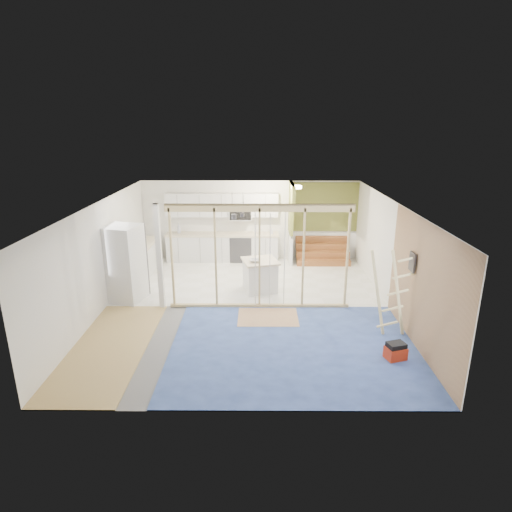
{
  "coord_description": "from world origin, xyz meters",
  "views": [
    {
      "loc": [
        0.27,
        -9.72,
        4.39
      ],
      "look_at": [
        0.21,
        0.6,
        1.14
      ],
      "focal_mm": 30.0,
      "sensor_mm": 36.0,
      "label": 1
    }
  ],
  "objects_px": {
    "island": "(260,276)",
    "toolbox": "(396,352)",
    "fridge": "(124,264)",
    "ladder": "(390,293)"
  },
  "relations": [
    {
      "from": "island",
      "to": "ladder",
      "type": "bearing_deg",
      "value": -57.41
    },
    {
      "from": "fridge",
      "to": "island",
      "type": "xyz_separation_m",
      "value": [
        3.43,
        0.65,
        -0.55
      ]
    },
    {
      "from": "ladder",
      "to": "toolbox",
      "type": "bearing_deg",
      "value": -102.84
    },
    {
      "from": "fridge",
      "to": "island",
      "type": "distance_m",
      "value": 3.53
    },
    {
      "from": "toolbox",
      "to": "ladder",
      "type": "bearing_deg",
      "value": 66.32
    },
    {
      "from": "toolbox",
      "to": "ladder",
      "type": "distance_m",
      "value": 1.27
    },
    {
      "from": "island",
      "to": "toolbox",
      "type": "xyz_separation_m",
      "value": [
        2.6,
        -3.52,
        -0.26
      ]
    },
    {
      "from": "island",
      "to": "toolbox",
      "type": "distance_m",
      "value": 4.38
    },
    {
      "from": "toolbox",
      "to": "island",
      "type": "bearing_deg",
      "value": 109.18
    },
    {
      "from": "fridge",
      "to": "ladder",
      "type": "bearing_deg",
      "value": -3.09
    }
  ]
}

